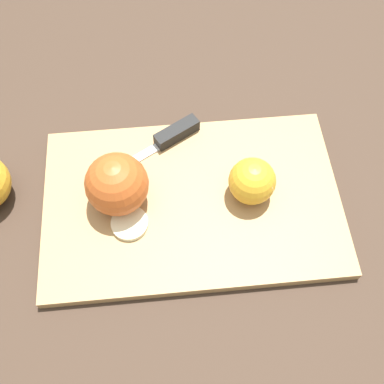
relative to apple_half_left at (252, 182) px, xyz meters
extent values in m
plane|color=#38281E|center=(0.08, 0.00, -0.05)|extent=(4.00, 4.00, 0.00)
cube|color=#A37A4C|center=(0.08, 0.00, -0.04)|extent=(0.42, 0.27, 0.02)
sphere|color=gold|center=(0.00, 0.00, 0.00)|extent=(0.06, 0.06, 0.06)
cylinder|color=beige|center=(0.00, 0.00, 0.00)|extent=(0.06, 0.03, 0.06)
sphere|color=#AD4C1E|center=(0.18, -0.01, 0.01)|extent=(0.08, 0.08, 0.08)
cylinder|color=beige|center=(0.18, -0.02, 0.01)|extent=(0.08, 0.02, 0.08)
cube|color=silver|center=(0.16, -0.07, -0.03)|extent=(0.09, 0.06, 0.00)
cube|color=black|center=(0.09, -0.11, -0.02)|extent=(0.07, 0.05, 0.02)
cylinder|color=beige|center=(0.17, 0.03, -0.03)|extent=(0.05, 0.05, 0.01)
camera|label=1|loc=(0.12, 0.29, 0.53)|focal=42.00mm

